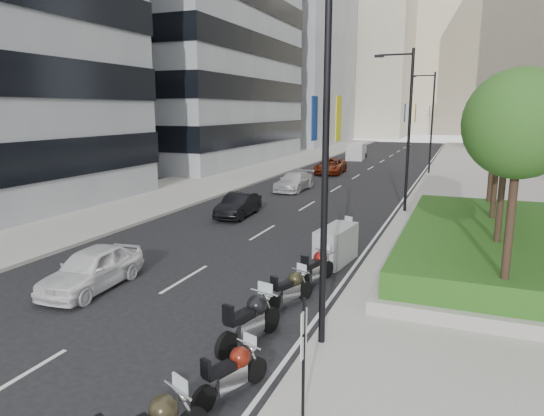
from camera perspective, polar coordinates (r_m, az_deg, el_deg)
The scene contains 29 objects.
ground at distance 13.51m, azimuth -13.86°, elevation -14.27°, with size 160.00×160.00×0.00m, color black.
sidewalk_right at distance 40.23m, azimuth 24.01°, elevation 2.36°, with size 10.00×100.00×0.15m, color #9E9B93.
sidewalk_left at distance 44.58m, azimuth -4.06°, elevation 4.14°, with size 8.00×100.00×0.15m, color #9E9B93.
lane_edge at distance 40.36m, azimuth 16.48°, elevation 2.81°, with size 0.12×100.00×0.01m, color silver.
lane_centre at distance 41.15m, azimuth 9.25°, elevation 3.30°, with size 0.12×100.00×0.01m, color silver.
building_grey_far at distance 86.18m, azimuth 0.39°, elevation 17.68°, with size 22.00×26.00×30.00m, color gray.
building_cream_left at distance 113.21m, azimuth 9.18°, elevation 17.09°, with size 26.00×24.00×34.00m, color #B7AD93.
building_cream_centre at distance 130.55m, azimuth 20.24°, elevation 16.68°, with size 30.00×24.00×38.00m, color #B7AD93.
planter at distance 20.70m, azimuth 28.58°, elevation -5.19°, with size 10.00×14.00×0.40m, color #A3A098.
hedge at distance 20.55m, azimuth 28.74°, elevation -3.58°, with size 9.40×13.40×0.80m, color #164413.
tree_0 at distance 13.84m, azimuth 27.15°, elevation 8.71°, with size 2.80×2.80×6.30m.
tree_1 at distance 17.82m, azimuth 26.05°, elevation 9.17°, with size 2.80×2.80×6.30m.
tree_2 at distance 21.81m, azimuth 25.34°, elevation 9.46°, with size 2.80×2.80×6.30m.
tree_3 at distance 25.81m, azimuth 24.86°, elevation 9.66°, with size 2.80×2.80×6.30m.
lamp_post_0 at distance 11.25m, azimuth 5.57°, elevation 7.71°, with size 2.34×0.45×9.00m.
lamp_post_1 at distance 27.96m, azimuth 15.55°, elevation 9.62°, with size 2.34×0.45×9.00m.
lamp_post_2 at distance 45.89m, azimuth 18.15°, elevation 10.07°, with size 2.34×0.45×9.00m.
parking_sign at distance 9.25m, azimuth 3.74°, elevation -16.53°, with size 0.06×0.32×2.50m.
motorcycle_1 at distance 10.48m, azimuth -4.66°, elevation -18.68°, with size 0.91×1.93×1.01m.
motorcycle_2 at distance 12.40m, azimuth -2.53°, elevation -13.01°, with size 0.91×2.43×1.23m.
motorcycle_3 at distance 14.68m, azimuth 2.18°, elevation -9.46°, with size 0.95×1.93×1.02m.
motorcycle_4 at distance 16.47m, azimuth 5.27°, elevation -6.98°, with size 0.83×2.16×1.10m.
motorcycle_5 at distance 18.69m, azimuth 7.55°, elevation -4.37°, with size 1.24×2.48×1.43m.
motorcycle_6 at distance 20.94m, azimuth 8.08°, elevation -3.04°, with size 1.02×2.03×1.07m.
car_a at distance 17.02m, azimuth -20.42°, elevation -6.68°, with size 1.64×4.07×1.39m, color white.
car_b at distance 26.62m, azimuth -3.98°, elevation 0.33°, with size 1.36×3.89×1.28m, color black.
car_c at distance 35.24m, azimuth 2.63°, elevation 3.15°, with size 1.86×4.57×1.33m, color silver.
car_d at distance 44.78m, azimuth 6.89°, elevation 4.92°, with size 2.31×5.02×1.39m, color maroon.
delivery_van at distance 58.04m, azimuth 9.93°, elevation 6.52°, with size 2.07×4.65×1.90m.
Camera 1 is at (7.29, -9.78, 5.81)m, focal length 32.00 mm.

